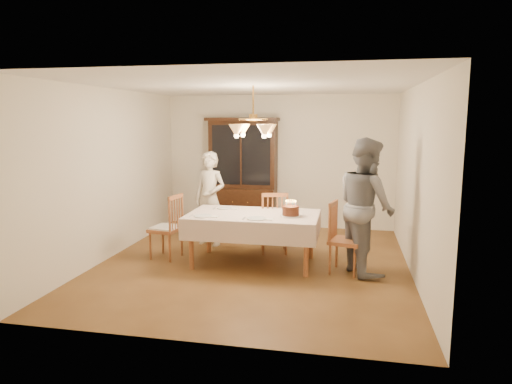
% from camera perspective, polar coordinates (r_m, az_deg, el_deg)
% --- Properties ---
extents(ground, '(5.00, 5.00, 0.00)m').
position_cam_1_polar(ground, '(6.89, -0.33, -8.91)').
color(ground, brown).
rests_on(ground, ground).
extents(room_shell, '(5.00, 5.00, 5.00)m').
position_cam_1_polar(room_shell, '(6.58, -0.35, 4.31)').
color(room_shell, white).
rests_on(room_shell, ground).
extents(dining_table, '(1.90, 1.10, 0.76)m').
position_cam_1_polar(dining_table, '(6.71, -0.34, -3.36)').
color(dining_table, brown).
rests_on(dining_table, ground).
extents(china_hutch, '(1.38, 0.54, 2.16)m').
position_cam_1_polar(china_hutch, '(8.97, -1.62, 2.10)').
color(china_hutch, black).
rests_on(china_hutch, ground).
extents(chair_far_side, '(0.52, 0.51, 1.00)m').
position_cam_1_polar(chair_far_side, '(7.34, 2.27, -4.21)').
color(chair_far_side, brown).
rests_on(chair_far_side, ground).
extents(chair_left_end, '(0.48, 0.50, 1.00)m').
position_cam_1_polar(chair_left_end, '(7.18, -11.15, -4.58)').
color(chair_left_end, brown).
rests_on(chair_left_end, ground).
extents(chair_right_end, '(0.51, 0.52, 1.00)m').
position_cam_1_polar(chair_right_end, '(6.51, 11.04, -6.11)').
color(chair_right_end, brown).
rests_on(chair_right_end, ground).
extents(elderly_woman, '(0.67, 0.54, 1.60)m').
position_cam_1_polar(elderly_woman, '(7.76, -5.78, -0.84)').
color(elderly_woman, beige).
rests_on(elderly_woman, ground).
extents(adult_in_grey, '(1.03, 1.13, 1.89)m').
position_cam_1_polar(adult_in_grey, '(6.50, 13.57, -1.68)').
color(adult_in_grey, slate).
rests_on(adult_in_grey, ground).
extents(birthday_cake, '(0.30, 0.30, 0.23)m').
position_cam_1_polar(birthday_cake, '(6.54, 4.35, -2.42)').
color(birthday_cake, white).
rests_on(birthday_cake, dining_table).
extents(place_setting_near_left, '(0.41, 0.27, 0.02)m').
position_cam_1_polar(place_setting_near_left, '(6.54, -6.53, -3.00)').
color(place_setting_near_left, white).
rests_on(place_setting_near_left, dining_table).
extents(place_setting_near_right, '(0.42, 0.27, 0.02)m').
position_cam_1_polar(place_setting_near_right, '(6.33, 0.19, -3.35)').
color(place_setting_near_right, white).
rests_on(place_setting_near_right, dining_table).
extents(place_setting_far_left, '(0.37, 0.23, 0.02)m').
position_cam_1_polar(place_setting_far_left, '(7.09, -3.85, -2.03)').
color(place_setting_far_left, white).
rests_on(place_setting_far_left, dining_table).
extents(chandelier, '(0.62, 0.62, 0.73)m').
position_cam_1_polar(chandelier, '(6.56, -0.35, 7.75)').
color(chandelier, '#BF8C3F').
rests_on(chandelier, ground).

